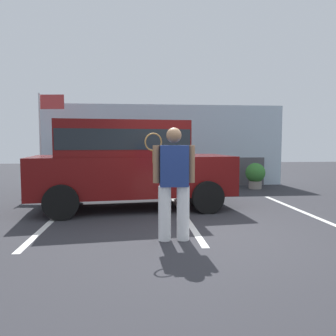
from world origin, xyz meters
TOP-DOWN VIEW (x-y plane):
  - ground_plane at (0.00, 0.00)m, footprint 40.00×40.00m
  - parking_stripe_0 at (-2.73, 1.50)m, footprint 0.12×4.40m
  - parking_stripe_1 at (-0.02, 1.50)m, footprint 0.12×4.40m
  - parking_stripe_2 at (2.69, 1.50)m, footprint 0.12×4.40m
  - house_frontage at (-0.01, 6.47)m, footprint 8.63×0.40m
  - parked_suv at (-1.23, 2.47)m, footprint 4.77×2.55m
  - tennis_player_man at (-0.45, -0.23)m, footprint 0.80×0.29m
  - potted_plant_by_porch at (2.98, 5.38)m, footprint 0.66×0.66m
  - flag_pole at (-3.87, 5.38)m, footprint 0.80×0.10m

SIDE VIEW (x-z plane):
  - ground_plane at x=0.00m, z-range 0.00..0.00m
  - parking_stripe_0 at x=-2.73m, z-range 0.00..0.01m
  - parking_stripe_1 at x=-0.02m, z-range 0.00..0.01m
  - parking_stripe_2 at x=2.69m, z-range 0.00..0.01m
  - potted_plant_by_porch at x=2.98m, z-range 0.05..0.92m
  - tennis_player_man at x=-0.45m, z-range 0.04..1.84m
  - parked_suv at x=-1.23m, z-range 0.12..2.17m
  - house_frontage at x=-0.01m, z-range -0.09..2.82m
  - flag_pole at x=-3.87m, z-range 0.60..3.71m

